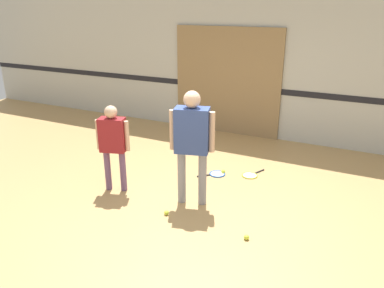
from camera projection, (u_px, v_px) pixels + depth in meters
name	position (u px, v px, depth m)	size (l,w,h in m)	color
ground_plane	(191.00, 209.00, 5.26)	(16.00, 16.00, 0.00)	tan
wall_back	(266.00, 62.00, 7.60)	(16.00, 0.07, 3.20)	beige
wall_panel	(227.00, 82.00, 8.05)	(2.37, 0.05, 2.28)	#93754C
person_instructor	(192.00, 136.00, 5.09)	(0.61, 0.37, 1.65)	gray
person_student_left	(113.00, 139.00, 5.53)	(0.49, 0.31, 1.34)	#6B4C70
racket_spare_on_floor	(216.00, 174.00, 6.32)	(0.46, 0.45, 0.03)	blue
racket_second_spare	(251.00, 175.00, 6.28)	(0.35, 0.51, 0.03)	#C6D838
tennis_ball_near_instructor	(166.00, 213.00, 5.11)	(0.07, 0.07, 0.07)	#CCE038
tennis_ball_by_spare_racket	(223.00, 172.00, 6.36)	(0.07, 0.07, 0.07)	#CCE038
tennis_ball_stray_left	(247.00, 237.00, 4.57)	(0.07, 0.07, 0.07)	#CCE038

